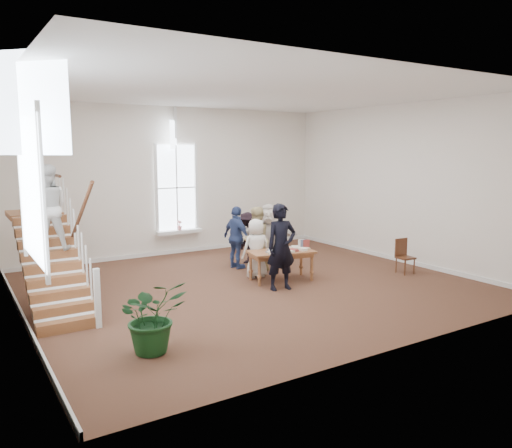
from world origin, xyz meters
TOP-DOWN VIEW (x-y plane):
  - ground at (0.00, 0.00)m, footprint 10.00×10.00m
  - room_shell at (-0.00, 4.39)m, footprint 10.49×10.00m
  - staircase at (-4.34, 0.75)m, footprint 1.10×4.10m
  - library_table at (0.87, 0.01)m, footprint 1.71×1.08m
  - police_officer at (0.40, -0.63)m, footprint 0.78×0.56m
  - elderly_woman at (0.50, 0.62)m, footprint 0.78×0.56m
  - person_yellow at (0.80, 1.12)m, footprint 0.98×0.85m
  - woman_cluster_a at (0.57, 1.73)m, footprint 0.58×1.05m
  - woman_cluster_b at (1.17, 2.18)m, footprint 1.05×1.04m
  - woman_cluster_c at (1.47, 1.53)m, footprint 1.61×1.33m
  - floor_plant at (-3.40, -2.53)m, footprint 1.09×0.95m
  - side_chair at (4.01, -1.05)m, footprint 0.43×0.43m

SIDE VIEW (x-z plane):
  - ground at x=0.00m, z-range 0.00..0.00m
  - room_shell at x=0.00m, z-range -4.60..5.40m
  - side_chair at x=4.01m, z-range 0.05..0.96m
  - floor_plant at x=-3.40m, z-range 0.00..1.19m
  - library_table at x=0.87m, z-range 0.26..1.07m
  - woman_cluster_b at x=1.17m, z-range 0.00..1.45m
  - elderly_woman at x=0.50m, z-range 0.00..1.49m
  - woman_cluster_a at x=0.57m, z-range 0.00..1.70m
  - person_yellow at x=0.80m, z-range 0.00..1.73m
  - woman_cluster_c at x=1.47m, z-range 0.00..1.73m
  - police_officer at x=0.40m, z-range 0.00..2.00m
  - staircase at x=-4.34m, z-range 0.16..3.08m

